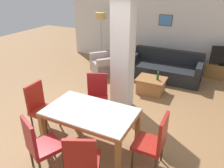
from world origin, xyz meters
TOP-DOWN VIEW (x-y plane):
  - ground_plane at (0.00, 0.00)m, footprint 18.00×18.00m
  - back_wall at (0.00, 4.74)m, footprint 7.20×0.09m
  - divider_pillar at (-0.08, 1.55)m, footprint 0.44×0.38m
  - dining_table at (0.00, 0.00)m, footprint 1.59×0.95m
  - dining_chair_near_right at (0.39, -0.85)m, footprint 0.61×0.61m
  - dining_chair_head_left at (-1.16, 0.00)m, footprint 0.46×0.46m
  - dining_chair_near_left at (-0.39, -0.85)m, footprint 0.61×0.61m
  - dining_chair_head_right at (1.16, 0.00)m, footprint 0.46×0.46m
  - dining_chair_far_left at (-0.39, 0.90)m, footprint 0.60×0.60m
  - sofa at (0.43, 3.69)m, footprint 2.15×0.94m
  - armchair at (-1.41, 3.30)m, footprint 1.22×1.22m
  - coffee_table at (0.34, 2.53)m, footprint 0.75×0.60m
  - bottle at (0.51, 2.53)m, footprint 0.06×0.06m
  - tv_stand at (2.10, 4.46)m, footprint 1.12×0.40m
  - floor_lamp at (-2.14, 4.24)m, footprint 0.37×0.37m

SIDE VIEW (x-z plane):
  - ground_plane at x=0.00m, z-range 0.00..0.00m
  - coffee_table at x=0.34m, z-range 0.01..0.42m
  - tv_stand at x=2.10m, z-range 0.00..0.44m
  - armchair at x=-1.41m, z-range -0.11..0.66m
  - sofa at x=0.43m, z-range -0.13..0.70m
  - bottle at x=0.51m, z-range 0.39..0.62m
  - dining_chair_near_right at x=0.39m, z-range 0.03..1.02m
  - dining_chair_head_left at x=-1.16m, z-range 0.03..1.02m
  - dining_chair_near_left at x=-0.39m, z-range 0.03..1.02m
  - dining_chair_head_right at x=1.16m, z-range 0.03..1.02m
  - dining_chair_far_left at x=-0.39m, z-range 0.03..1.02m
  - dining_table at x=0.00m, z-range 0.22..0.97m
  - divider_pillar at x=-0.08m, z-range 0.00..2.70m
  - back_wall at x=0.00m, z-range 0.00..2.70m
  - floor_lamp at x=-2.14m, z-range 0.62..2.39m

